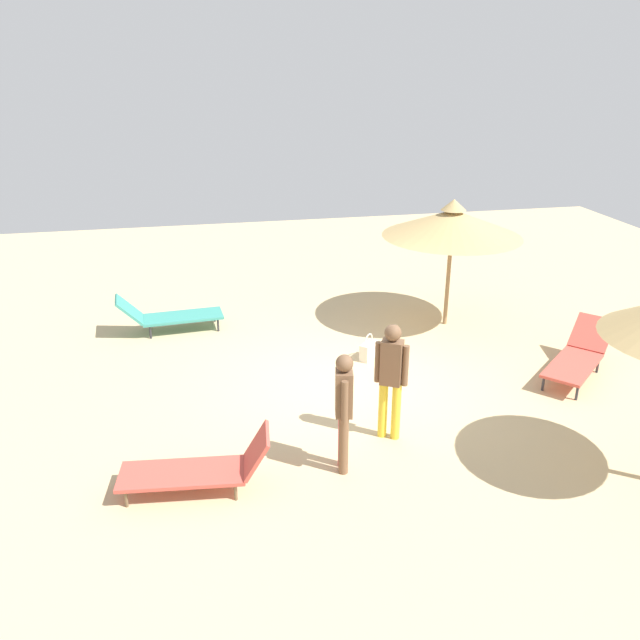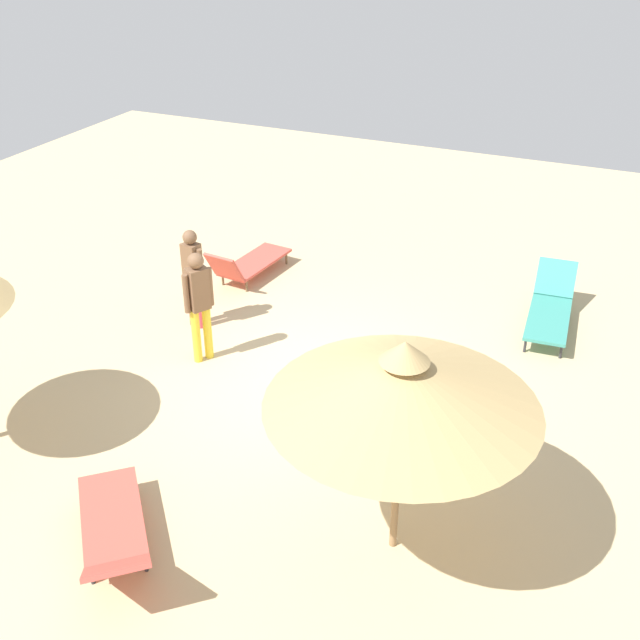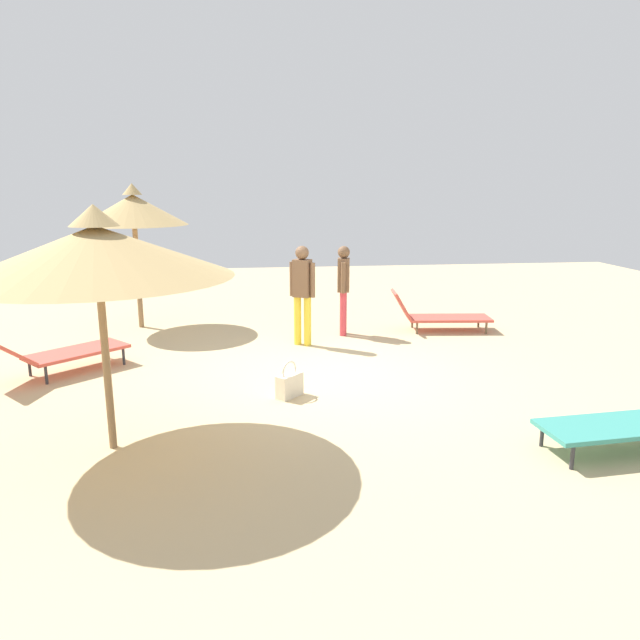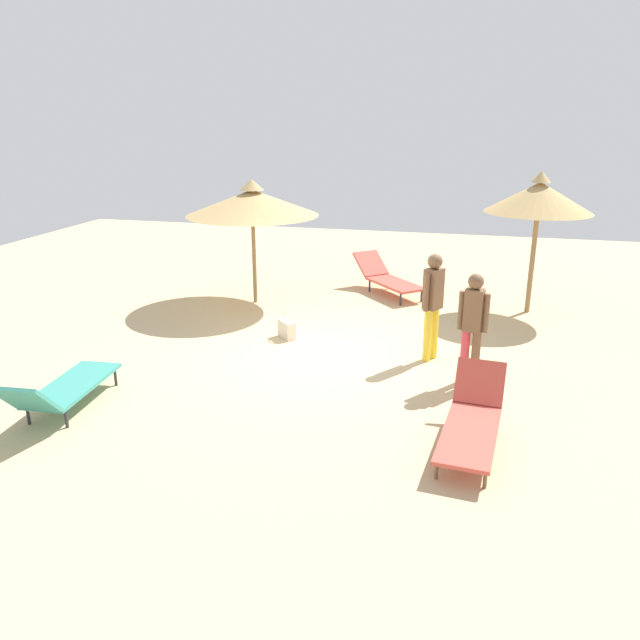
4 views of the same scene
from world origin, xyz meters
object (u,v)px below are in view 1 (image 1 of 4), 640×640
person_standing_far_left (344,406)px  person_standing_back (391,374)px  lounge_chair_near_left (202,468)px  handbag (368,350)px  lounge_chair_far_right (579,355)px  parasol_umbrella_near_right (452,223)px  lounge_chair_edge (168,315)px

person_standing_far_left → person_standing_back: (0.84, 0.64, 0.06)m
lounge_chair_near_left → handbag: 4.58m
person_standing_far_left → lounge_chair_far_right: bearing=22.1°
parasol_umbrella_near_right → person_standing_far_left: 5.78m
parasol_umbrella_near_right → lounge_chair_far_right: bearing=-62.5°
person_standing_far_left → person_standing_back: person_standing_back is taller
lounge_chair_near_left → person_standing_far_left: 1.98m
person_standing_far_left → handbag: person_standing_far_left is taller
lounge_chair_far_right → person_standing_far_left: bearing=-157.9°
handbag → lounge_chair_edge: bearing=150.2°
lounge_chair_edge → person_standing_back: person_standing_back is taller
parasol_umbrella_near_right → person_standing_back: size_ratio=1.55×
person_standing_back → lounge_chair_near_left: bearing=-165.4°
lounge_chair_near_left → person_standing_back: 2.90m
parasol_umbrella_near_right → handbag: 3.13m
person_standing_back → lounge_chair_edge: bearing=124.3°
handbag → person_standing_far_left: bearing=-111.3°
parasol_umbrella_near_right → person_standing_far_left: parasol_umbrella_near_right is taller
parasol_umbrella_near_right → lounge_chair_edge: 5.99m
person_standing_far_left → person_standing_back: size_ratio=0.96×
parasol_umbrella_near_right → person_standing_far_left: size_ratio=1.63×
lounge_chair_far_right → person_standing_far_left: size_ratio=1.16×
parasol_umbrella_near_right → lounge_chair_edge: size_ratio=1.31×
lounge_chair_far_right → handbag: size_ratio=3.91×
lounge_chair_far_right → person_standing_back: (-3.86, -1.27, 0.66)m
parasol_umbrella_near_right → person_standing_far_left: (-3.31, -4.59, -1.18)m
person_standing_back → parasol_umbrella_near_right: bearing=58.0°
person_standing_far_left → lounge_chair_edge: bearing=113.8°
lounge_chair_near_left → parasol_umbrella_near_right: bearing=41.9°
parasol_umbrella_near_right → lounge_chair_far_right: size_ratio=1.40×
parasol_umbrella_near_right → person_standing_back: 4.78m
parasol_umbrella_near_right → lounge_chair_near_left: parasol_umbrella_near_right is taller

